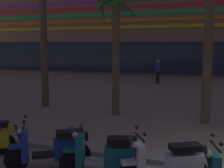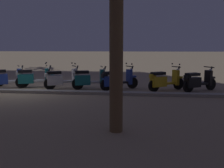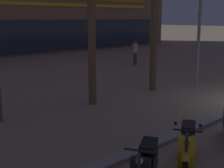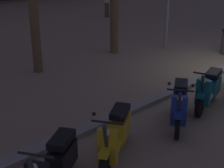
% 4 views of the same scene
% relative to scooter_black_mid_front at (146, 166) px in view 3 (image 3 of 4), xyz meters
% --- Properties ---
extents(scooter_black_mid_front, '(1.59, 1.07, 1.04)m').
position_rel_scooter_black_mid_front_xyz_m(scooter_black_mid_front, '(0.00, 0.00, 0.00)').
color(scooter_black_mid_front, black).
rests_on(scooter_black_mid_front, ground).
extents(scooter_yellow_second_in_line, '(1.62, 1.09, 1.17)m').
position_rel_scooter_black_mid_front_xyz_m(scooter_yellow_second_in_line, '(1.41, 0.03, 0.01)').
color(scooter_yellow_second_in_line, black).
rests_on(scooter_yellow_second_in_line, ground).
extents(palm_tree_by_mall_entrance, '(2.00, 2.04, 4.76)m').
position_rel_scooter_black_mid_front_xyz_m(palm_tree_by_mall_entrance, '(2.96, 5.31, 3.23)').
color(palm_tree_by_mall_entrance, brown).
rests_on(palm_tree_by_mall_entrance, ground).
extents(pedestrian_by_palm_tree, '(0.34, 0.46, 1.69)m').
position_rel_scooter_black_mid_front_xyz_m(pedestrian_by_palm_tree, '(11.39, 11.11, 0.46)').
color(pedestrian_by_palm_tree, brown).
rests_on(pedestrian_by_palm_tree, ground).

